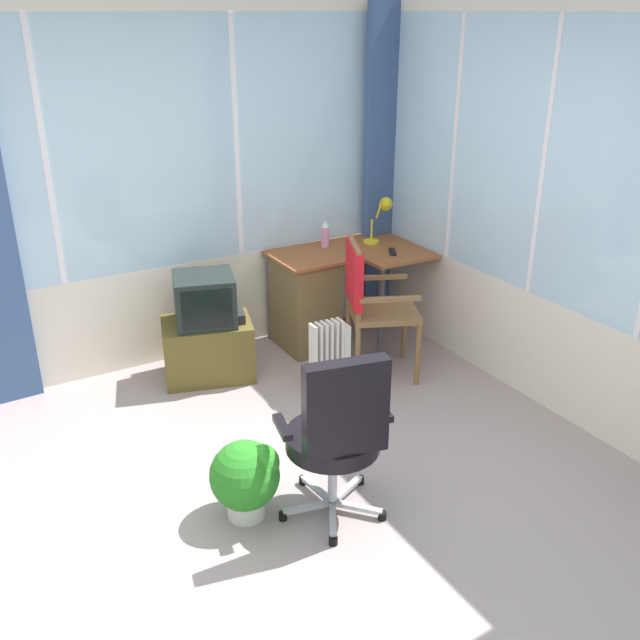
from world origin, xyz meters
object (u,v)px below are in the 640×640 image
(desk_lamp, at_px, (383,213))
(desk, at_px, (310,297))
(space_heater, at_px, (330,356))
(office_chair, at_px, (338,430))
(wooden_armchair, at_px, (366,293))
(tv_on_stand, at_px, (207,332))
(spray_bottle, at_px, (325,234))
(potted_plant, at_px, (247,476))
(tv_remote, at_px, (392,252))

(desk_lamp, bearing_deg, desk, 178.33)
(space_heater, bearing_deg, office_chair, -119.14)
(desk_lamp, distance_m, office_chair, 2.57)
(wooden_armchair, bearing_deg, tv_on_stand, 152.22)
(tv_on_stand, bearing_deg, wooden_armchair, -27.78)
(desk, height_order, wooden_armchair, wooden_armchair)
(tv_on_stand, bearing_deg, office_chair, -90.65)
(spray_bottle, bearing_deg, office_chair, -118.78)
(desk, bearing_deg, tv_on_stand, -173.43)
(wooden_armchair, distance_m, tv_on_stand, 1.19)
(wooden_armchair, distance_m, office_chair, 1.69)
(spray_bottle, distance_m, wooden_armchair, 0.81)
(desk, bearing_deg, office_chair, -115.47)
(wooden_armchair, bearing_deg, spray_bottle, 81.84)
(wooden_armchair, height_order, tv_on_stand, wooden_armchair)
(desk, distance_m, space_heater, 0.81)
(tv_on_stand, bearing_deg, desk, 6.57)
(office_chair, relative_size, space_heater, 1.83)
(tv_on_stand, height_order, space_heater, tv_on_stand)
(wooden_armchair, bearing_deg, desk_lamp, 47.72)
(spray_bottle, relative_size, potted_plant, 0.48)
(desk, relative_size, wooden_armchair, 1.15)
(tv_on_stand, distance_m, space_heater, 0.93)
(tv_remote, bearing_deg, spray_bottle, 160.53)
(desk_lamp, relative_size, spray_bottle, 1.77)
(tv_remote, distance_m, tv_on_stand, 1.57)
(wooden_armchair, relative_size, space_heater, 1.87)
(tv_remote, xyz_separation_m, office_chair, (-1.52, -1.69, -0.22))
(tv_on_stand, xyz_separation_m, potted_plant, (-0.42, -1.60, -0.10))
(desk, xyz_separation_m, office_chair, (-0.94, -1.97, 0.15))
(wooden_armchair, bearing_deg, space_heater, -163.01)
(tv_remote, bearing_deg, desk, -177.17)
(tv_remote, relative_size, space_heater, 0.28)
(space_heater, xyz_separation_m, potted_plant, (-1.08, -0.95, -0.02))
(desk_lamp, xyz_separation_m, wooden_armchair, (-0.57, -0.62, -0.36))
(spray_bottle, distance_m, office_chair, 2.42)
(wooden_armchair, height_order, office_chair, wooden_armchair)
(spray_bottle, height_order, office_chair, office_chair)
(office_chair, bearing_deg, tv_remote, 47.93)
(spray_bottle, height_order, space_heater, spray_bottle)
(office_chair, xyz_separation_m, potted_plant, (-0.40, 0.26, -0.30))
(spray_bottle, bearing_deg, desk_lamp, -18.18)
(spray_bottle, bearing_deg, potted_plant, -130.23)
(tv_on_stand, bearing_deg, desk_lamp, 3.10)
(spray_bottle, xyz_separation_m, space_heater, (-0.48, -0.89, -0.59))
(spray_bottle, distance_m, tv_on_stand, 1.26)
(tv_remote, distance_m, spray_bottle, 0.56)
(wooden_armchair, relative_size, tv_on_stand, 1.28)
(desk_lamp, bearing_deg, tv_remote, -107.98)
(tv_remote, bearing_deg, space_heater, -122.37)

